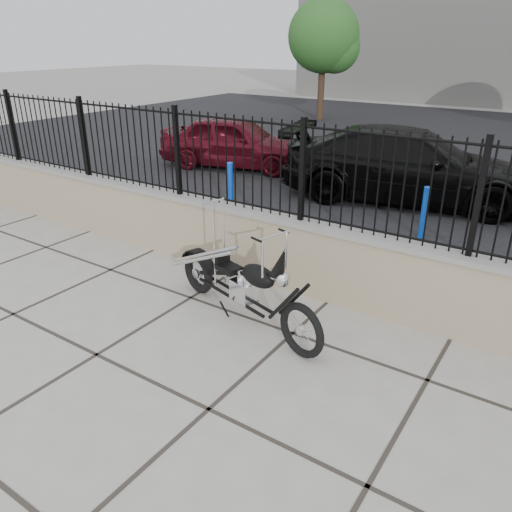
{
  "coord_description": "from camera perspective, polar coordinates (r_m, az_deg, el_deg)",
  "views": [
    {
      "loc": [
        3.81,
        -2.69,
        3.04
      ],
      "look_at": [
        0.84,
        1.75,
        0.7
      ],
      "focal_mm": 35.0,
      "sensor_mm": 36.0,
      "label": 1
    }
  ],
  "objects": [
    {
      "name": "retaining_wall",
      "position": [
        6.93,
        -2.28,
        1.97
      ],
      "size": [
        14.0,
        0.36,
        0.96
      ],
      "primitive_type": "cube",
      "color": "gray",
      "rests_on": "ground_plane"
    },
    {
      "name": "bollard_b",
      "position": [
        8.55,
        18.65,
        4.67
      ],
      "size": [
        0.12,
        0.12,
        0.87
      ],
      "primitive_type": "cylinder",
      "rotation": [
        0.0,
        0.0,
        0.13
      ],
      "color": "#0D3DC6",
      "rests_on": "ground_plane"
    },
    {
      "name": "iron_fence",
      "position": [
        6.61,
        -2.44,
        10.7
      ],
      "size": [
        14.0,
        0.08,
        1.2
      ],
      "primitive_type": "cube",
      "color": "black",
      "rests_on": "retaining_wall"
    },
    {
      "name": "bollard_a",
      "position": [
        9.11,
        -2.98,
        7.49
      ],
      "size": [
        0.16,
        0.16,
        1.02
      ],
      "primitive_type": "cylinder",
      "rotation": [
        0.0,
        0.0,
        0.4
      ],
      "color": "blue",
      "rests_on": "ground_plane"
    },
    {
      "name": "chopper_motorcycle",
      "position": [
        5.61,
        -1.71,
        -1.02
      ],
      "size": [
        2.35,
        1.03,
        1.4
      ],
      "primitive_type": null,
      "rotation": [
        0.0,
        0.0,
        -0.28
      ],
      "color": "black",
      "rests_on": "ground_plane"
    },
    {
      "name": "ground_plane",
      "position": [
        5.57,
        -17.75,
        -10.71
      ],
      "size": [
        90.0,
        90.0,
        0.0
      ],
      "primitive_type": "plane",
      "color": "#99968E",
      "rests_on": "ground"
    },
    {
      "name": "parking_lot",
      "position": [
        15.95,
        19.78,
        11.33
      ],
      "size": [
        30.0,
        30.0,
        0.0
      ],
      "primitive_type": "plane",
      "color": "black",
      "rests_on": "ground"
    },
    {
      "name": "car_black",
      "position": [
        10.49,
        17.04,
        9.87
      ],
      "size": [
        5.27,
        3.0,
        1.44
      ],
      "primitive_type": "imported",
      "rotation": [
        0.0,
        0.0,
        1.78
      ],
      "color": "black",
      "rests_on": "parking_lot"
    },
    {
      "name": "tree_left",
      "position": [
        21.04,
        7.76,
        24.0
      ],
      "size": [
        2.74,
        2.74,
        4.62
      ],
      "rotation": [
        0.0,
        0.0,
        -0.22
      ],
      "color": "#382619",
      "rests_on": "ground_plane"
    },
    {
      "name": "car_red",
      "position": [
        12.88,
        -2.41,
        12.91
      ],
      "size": [
        4.02,
        2.42,
        1.28
      ],
      "primitive_type": "imported",
      "rotation": [
        0.0,
        0.0,
        1.83
      ],
      "color": "#500B16",
      "rests_on": "parking_lot"
    }
  ]
}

